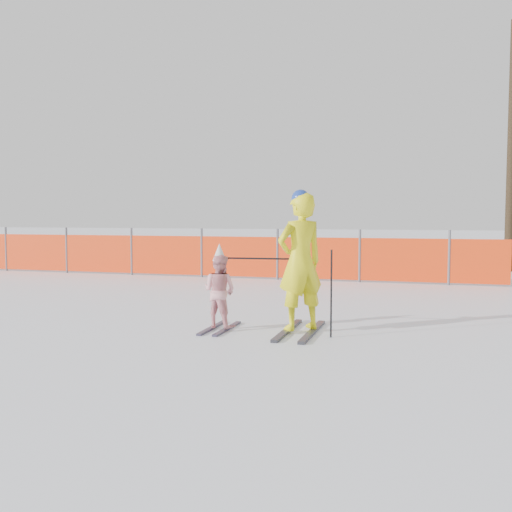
{
  "coord_description": "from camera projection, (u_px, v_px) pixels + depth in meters",
  "views": [
    {
      "loc": [
        2.28,
        -7.16,
        1.56
      ],
      "look_at": [
        0.0,
        0.5,
        1.0
      ],
      "focal_mm": 40.0,
      "sensor_mm": 36.0,
      "label": 1
    }
  ],
  "objects": [
    {
      "name": "ski_poles",
      "position": [
        299.0,
        278.0,
        7.47
      ],
      "size": [
        1.45,
        0.21,
        1.13
      ],
      "color": "black",
      "rests_on": "ground"
    },
    {
      "name": "ground",
      "position": [
        245.0,
        333.0,
        7.6
      ],
      "size": [
        120.0,
        120.0,
        0.0
      ],
      "primitive_type": "plane",
      "color": "white",
      "rests_on": "ground"
    },
    {
      "name": "child",
      "position": [
        220.0,
        290.0,
        7.83
      ],
      "size": [
        0.57,
        1.0,
        1.19
      ],
      "color": "black",
      "rests_on": "ground"
    },
    {
      "name": "adult",
      "position": [
        300.0,
        262.0,
        7.59
      ],
      "size": [
        0.78,
        1.46,
        1.91
      ],
      "color": "black",
      "rests_on": "ground"
    },
    {
      "name": "safety_fence",
      "position": [
        152.0,
        254.0,
        14.96
      ],
      "size": [
        17.32,
        0.06,
        1.25
      ],
      "color": "#595960",
      "rests_on": "ground"
    }
  ]
}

